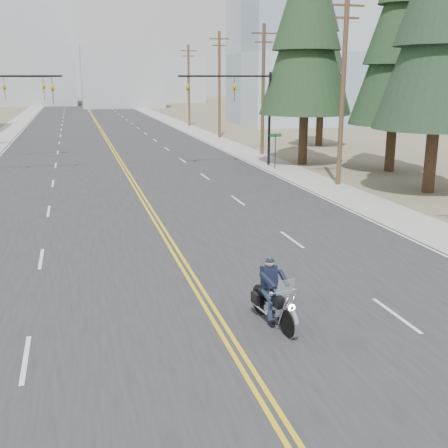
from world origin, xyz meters
TOP-DOWN VIEW (x-y plane):
  - ground_plane at (0.00, 0.00)m, footprint 400.00×400.00m
  - road at (0.00, 70.00)m, footprint 20.00×200.00m
  - sidewalk_left at (-11.50, 70.00)m, footprint 3.00×200.00m
  - sidewalk_right at (11.50, 70.00)m, footprint 3.00×200.00m
  - traffic_mast_right at (8.98, 32.00)m, footprint 7.10×0.26m
  - street_sign at (10.80, 30.00)m, footprint 0.90×0.06m
  - utility_pole_b at (12.50, 23.00)m, footprint 2.20×0.30m
  - utility_pole_c at (12.50, 38.00)m, footprint 2.20×0.30m
  - utility_pole_d at (12.50, 53.00)m, footprint 2.20×0.30m
  - utility_pole_e at (12.50, 70.00)m, footprint 2.20×0.30m
  - glass_building at (32.00, 70.00)m, footprint 24.00×16.00m
  - haze_bldg_b at (8.00, 125.00)m, footprint 18.00×14.00m
  - haze_bldg_c at (40.00, 110.00)m, footprint 16.00×12.00m
  - haze_bldg_d at (-12.00, 140.00)m, footprint 20.00×15.00m
  - haze_bldg_e at (25.00, 150.00)m, footprint 14.00×14.00m
  - motorcyclist at (1.45, 4.37)m, footprint 1.30×2.44m
  - conifer_near at (16.55, 19.39)m, footprint 7.03×7.03m
  - conifer_mid at (18.52, 27.00)m, footprint 6.30×6.30m
  - conifer_tall at (13.77, 31.86)m, footprint 6.94×6.94m
  - conifer_far at (20.17, 42.94)m, footprint 5.97×5.97m

SIDE VIEW (x-z plane):
  - ground_plane at x=0.00m, z-range 0.00..0.00m
  - road at x=0.00m, z-range 0.00..0.01m
  - sidewalk_left at x=-11.50m, z-range 0.00..0.01m
  - sidewalk_right at x=11.50m, z-range 0.00..0.01m
  - motorcyclist at x=1.45m, z-range 0.00..1.82m
  - street_sign at x=10.80m, z-range 0.49..3.12m
  - traffic_mast_right at x=8.98m, z-range 1.44..8.44m
  - utility_pole_c at x=12.50m, z-range 0.23..11.23m
  - utility_pole_e at x=12.50m, z-range 0.23..11.23m
  - utility_pole_b at x=12.50m, z-range 0.23..11.73m
  - utility_pole_d at x=12.50m, z-range 0.23..11.73m
  - haze_bldg_e at x=25.00m, z-range 0.00..12.00m
  - haze_bldg_b at x=8.00m, z-range 0.00..14.00m
  - haze_bldg_c at x=40.00m, z-range 0.00..18.00m
  - conifer_far at x=20.17m, z-range 1.18..17.16m
  - conifer_mid at x=18.52m, z-range 1.24..18.05m
  - glass_building at x=32.00m, z-range 0.00..20.00m
  - conifer_near at x=16.55m, z-range 1.38..20.00m
  - conifer_tall at x=13.77m, z-range 1.43..20.70m
  - haze_bldg_d at x=-12.00m, z-range 0.00..26.00m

